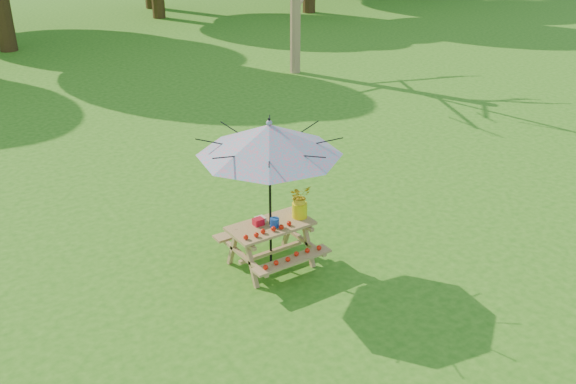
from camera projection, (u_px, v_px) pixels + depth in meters
picnic_table at (271, 246)px, 9.22m from camera, size 1.20×1.32×0.67m
patio_umbrella at (269, 140)px, 8.53m from camera, size 2.37×2.37×2.25m
produce_bins at (266, 222)px, 9.04m from camera, size 0.30×0.37×0.13m
tomatoes_row at (268, 230)px, 8.85m from camera, size 0.77×0.13×0.07m
flower_bucket at (300, 200)px, 9.18m from camera, size 0.31×0.28×0.50m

